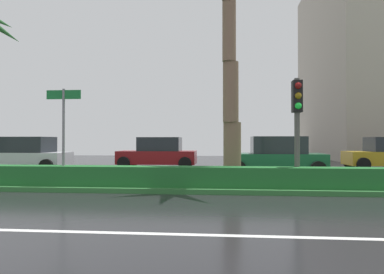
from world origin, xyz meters
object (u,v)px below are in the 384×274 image
car_in_traffic_leading (25,155)px  car_in_traffic_second (158,153)px  traffic_signal_median_right (297,112)px  car_in_traffic_third (275,156)px  street_name_sign (64,123)px

car_in_traffic_leading → car_in_traffic_second: bearing=-156.3°
traffic_signal_median_right → car_in_traffic_leading: 13.19m
car_in_traffic_leading → car_in_traffic_second: size_ratio=1.00×
traffic_signal_median_right → car_in_traffic_second: traffic_signal_median_right is taller
car_in_traffic_leading → traffic_signal_median_right: bearing=155.7°
traffic_signal_median_right → car_in_traffic_second: 10.08m
traffic_signal_median_right → car_in_traffic_second: (-5.79, 8.10, -1.57)m
traffic_signal_median_right → car_in_traffic_third: bearing=88.4°
car_in_traffic_second → car_in_traffic_third: size_ratio=1.00×
street_name_sign → car_in_traffic_leading: size_ratio=0.70×
street_name_sign → car_in_traffic_leading: (-4.76, 5.68, -1.25)m
traffic_signal_median_right → street_name_sign: bearing=-177.7°
street_name_sign → car_in_traffic_third: bearing=35.5°
street_name_sign → car_in_traffic_third: street_name_sign is taller
car_in_traffic_second → car_in_traffic_third: 6.73m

